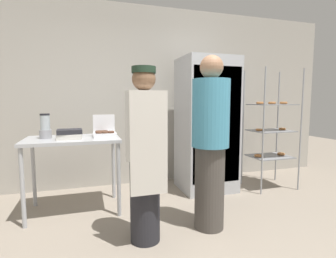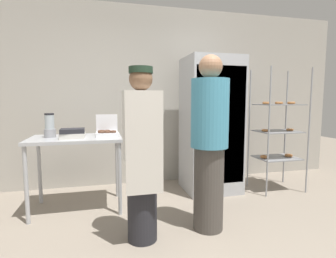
{
  "view_description": "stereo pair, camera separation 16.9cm",
  "coord_description": "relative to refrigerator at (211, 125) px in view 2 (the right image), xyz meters",
  "views": [
    {
      "loc": [
        -0.94,
        -1.84,
        1.29
      ],
      "look_at": [
        -0.11,
        0.82,
        1.0
      ],
      "focal_mm": 28.0,
      "sensor_mm": 36.0,
      "label": 1
    },
    {
      "loc": [
        -0.78,
        -1.88,
        1.29
      ],
      "look_at": [
        -0.11,
        0.82,
        1.0
      ],
      "focal_mm": 28.0,
      "sensor_mm": 36.0,
      "label": 2
    }
  ],
  "objects": [
    {
      "name": "person_customer",
      "position": [
        -0.49,
        -1.11,
        -0.07
      ],
      "size": [
        0.37,
        0.37,
        1.73
      ],
      "color": "#47423D",
      "rests_on": "ground_plane"
    },
    {
      "name": "binder_stack",
      "position": [
        -1.84,
        -0.35,
        -0.03
      ],
      "size": [
        0.28,
        0.23,
        0.11
      ],
      "color": "silver",
      "rests_on": "prep_counter"
    },
    {
      "name": "baking_rack",
      "position": [
        0.95,
        -0.21,
        -0.08
      ],
      "size": [
        0.66,
        0.51,
        1.75
      ],
      "color": "#93969B",
      "rests_on": "ground_plane"
    },
    {
      "name": "donut_box",
      "position": [
        -1.46,
        -0.29,
        -0.03
      ],
      "size": [
        0.26,
        0.22,
        0.26
      ],
      "color": "white",
      "rests_on": "prep_counter"
    },
    {
      "name": "refrigerator",
      "position": [
        0.0,
        0.0,
        0.0
      ],
      "size": [
        0.76,
        0.71,
        1.9
      ],
      "color": "#ADAFB5",
      "rests_on": "ground_plane"
    },
    {
      "name": "person_baker",
      "position": [
        -1.17,
        -1.16,
        -0.12
      ],
      "size": [
        0.34,
        0.36,
        1.59
      ],
      "color": "#232328",
      "rests_on": "ground_plane"
    },
    {
      "name": "back_wall",
      "position": [
        -0.71,
        0.64,
        0.41
      ],
      "size": [
        6.4,
        0.12,
        2.73
      ],
      "primitive_type": "cube",
      "color": "#ADA89E",
      "rests_on": "ground_plane"
    },
    {
      "name": "blender_pitcher",
      "position": [
        -2.1,
        -0.22,
        0.04
      ],
      "size": [
        0.13,
        0.13,
        0.28
      ],
      "color": "#99999E",
      "rests_on": "prep_counter"
    },
    {
      "name": "prep_counter",
      "position": [
        -1.81,
        -0.26,
        -0.19
      ],
      "size": [
        1.04,
        0.67,
        0.87
      ],
      "color": "#ADAFB5",
      "rests_on": "ground_plane"
    }
  ]
}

